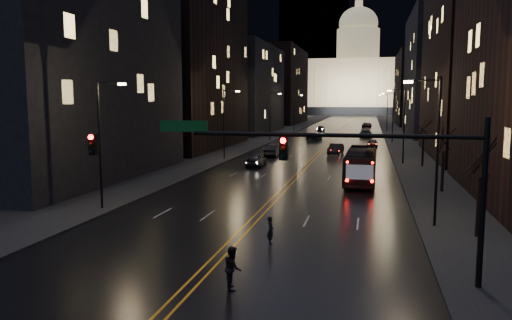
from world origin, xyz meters
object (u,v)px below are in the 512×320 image
Objects in this scene: traffic_signal at (341,162)px; oncoming_car_a at (256,160)px; bus at (361,165)px; receding_car_a at (336,149)px; oncoming_car_b at (272,150)px; pedestrian_b at (233,268)px; pedestrian_a at (270,230)px.

traffic_signal is 3.79× the size of oncoming_car_a.
bus reaches higher than receding_car_a.
receding_car_a is at bearing -119.39° from oncoming_car_a.
receding_car_a is at bearing -156.37° from oncoming_car_b.
oncoming_car_b is at bearing -89.68° from oncoming_car_a.
receding_car_a is 2.60× the size of pedestrian_b.
pedestrian_b is (-4.59, -28.12, -0.70)m from bus.
pedestrian_a is (-4.31, -21.61, -0.83)m from bus.
bus is 14.76m from oncoming_car_a.
receding_car_a is (8.30, 4.11, -0.03)m from oncoming_car_b.
pedestrian_b is at bearing -98.44° from bus.
oncoming_car_a is 0.96× the size of oncoming_car_b.
traffic_signal is at bearing 107.75° from oncoming_car_a.
receding_car_a is 51.51m from pedestrian_b.
bus is at bearing 143.75° from oncoming_car_a.
bus is (0.45, 26.12, -3.51)m from traffic_signal.
oncoming_car_a is 10.69m from oncoming_car_b.
oncoming_car_b is 9.26m from receding_car_a.
oncoming_car_b is at bearing -147.00° from receding_car_a.
receding_car_a is (-3.41, 49.50, -4.34)m from traffic_signal.
oncoming_car_a is 0.99× the size of receding_car_a.
pedestrian_b is (7.39, -36.71, 0.11)m from oncoming_car_a.
oncoming_car_a is 31.16m from pedestrian_a.
traffic_signal is at bearing -79.41° from receding_car_a.
oncoming_car_b is 3.14× the size of pedestrian_a.
pedestrian_b is (-0.73, -51.50, 0.13)m from receding_car_a.
oncoming_car_b is (-0.18, 10.69, 0.01)m from oncoming_car_a.
oncoming_car_a is 3.01× the size of pedestrian_a.
oncoming_car_a is at bearing 108.37° from traffic_signal.
pedestrian_b is at bearing -154.24° from traffic_signal.
bus reaches higher than oncoming_car_a.
oncoming_car_b is 41.64m from pedestrian_a.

